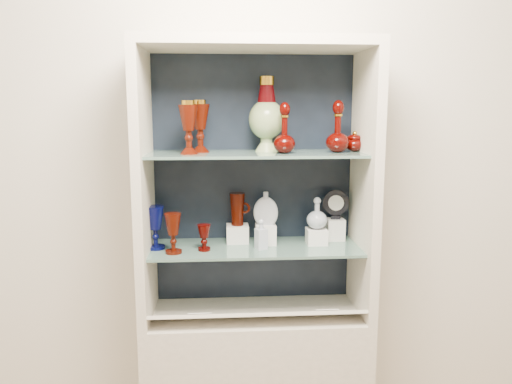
{
  "coord_description": "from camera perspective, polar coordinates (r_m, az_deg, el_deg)",
  "views": [
    {
      "loc": [
        -0.15,
        -0.6,
        1.66
      ],
      "look_at": [
        0.0,
        1.53,
        1.3
      ],
      "focal_mm": 35.0,
      "sensor_mm": 36.0,
      "label": 1
    }
  ],
  "objects": [
    {
      "name": "wall_back",
      "position": [
        2.37,
        -0.37,
        3.28
      ],
      "size": [
        3.5,
        0.02,
        2.8
      ],
      "primitive_type": "cube",
      "color": "silver",
      "rests_on": "ground"
    },
    {
      "name": "cabinet_back_panel",
      "position": [
        2.35,
        -0.32,
        1.38
      ],
      "size": [
        0.98,
        0.02,
        1.15
      ],
      "primitive_type": "cube",
      "color": "black",
      "rests_on": "cabinet_base"
    },
    {
      "name": "cabinet_side_left",
      "position": [
        2.18,
        -12.68,
        0.5
      ],
      "size": [
        0.04,
        0.4,
        1.15
      ],
      "primitive_type": "cube",
      "color": "beige",
      "rests_on": "cabinet_base"
    },
    {
      "name": "cabinet_side_right",
      "position": [
        2.25,
        12.31,
        0.77
      ],
      "size": [
        0.04,
        0.4,
        1.15
      ],
      "primitive_type": "cube",
      "color": "beige",
      "rests_on": "cabinet_base"
    },
    {
      "name": "cabinet_top_cap",
      "position": [
        2.15,
        0.0,
        16.51
      ],
      "size": [
        1.0,
        0.4,
        0.04
      ],
      "primitive_type": "cube",
      "color": "beige",
      "rests_on": "cabinet_side_left"
    },
    {
      "name": "shelf_lower",
      "position": [
        2.24,
        -0.04,
        -6.38
      ],
      "size": [
        0.92,
        0.34,
        0.01
      ],
      "primitive_type": "cube",
      "color": "slate",
      "rests_on": "cabinet_side_left"
    },
    {
      "name": "shelf_upper",
      "position": [
        2.16,
        -0.04,
        4.37
      ],
      "size": [
        0.92,
        0.34,
        0.01
      ],
      "primitive_type": "cube",
      "color": "slate",
      "rests_on": "cabinet_side_left"
    },
    {
      "name": "label_ledge",
      "position": [
        2.21,
        0.21,
        -13.91
      ],
      "size": [
        0.92,
        0.17,
        0.09
      ],
      "primitive_type": "cube",
      "rotation": [
        -0.44,
        0.0,
        0.0
      ],
      "color": "beige",
      "rests_on": "cabinet_base"
    },
    {
      "name": "label_card_0",
      "position": [
        2.2,
        -6.42,
        -13.64
      ],
      "size": [
        0.1,
        0.06,
        0.03
      ],
      "primitive_type": "cube",
      "rotation": [
        -0.44,
        0.0,
        0.0
      ],
      "color": "white",
      "rests_on": "label_ledge"
    },
    {
      "name": "label_card_1",
      "position": [
        2.24,
        7.98,
        -13.21
      ],
      "size": [
        0.1,
        0.06,
        0.03
      ],
      "primitive_type": "cube",
      "rotation": [
        -0.44,
        0.0,
        0.0
      ],
      "color": "white",
      "rests_on": "label_ledge"
    },
    {
      "name": "pedestal_lamp_left",
      "position": [
        2.11,
        -7.72,
        7.32
      ],
      "size": [
        0.1,
        0.1,
        0.22
      ],
      "primitive_type": null,
      "rotation": [
        0.0,
        0.0,
        -0.22
      ],
      "color": "#400E04",
      "rests_on": "shelf_upper"
    },
    {
      "name": "pedestal_lamp_right",
      "position": [
        2.19,
        -6.4,
        7.48
      ],
      "size": [
        0.09,
        0.09,
        0.22
      ],
      "primitive_type": null,
      "rotation": [
        0.0,
        0.0,
        -0.04
      ],
      "color": "#400E04",
      "rests_on": "shelf_upper"
    },
    {
      "name": "enamel_urn",
      "position": [
        2.23,
        1.22,
        8.88
      ],
      "size": [
        0.17,
        0.17,
        0.33
      ],
      "primitive_type": null,
      "rotation": [
        0.0,
        0.0,
        -0.06
      ],
      "color": "#0B4E1B",
      "rests_on": "shelf_upper"
    },
    {
      "name": "ruby_decanter_a",
      "position": [
        2.12,
        3.28,
        7.67
      ],
      "size": [
        0.12,
        0.12,
        0.24
      ],
      "primitive_type": null,
      "rotation": [
        0.0,
        0.0,
        -0.37
      ],
      "color": "#3E0300",
      "rests_on": "shelf_upper"
    },
    {
      "name": "ruby_decanter_b",
      "position": [
        2.19,
        9.33,
        7.58
      ],
      "size": [
        0.13,
        0.13,
        0.24
      ],
      "primitive_type": null,
      "rotation": [
        0.0,
        0.0,
        0.39
      ],
      "color": "#3E0300",
      "rests_on": "shelf_upper"
    },
    {
      "name": "lidded_bowl",
      "position": [
        2.26,
        11.19,
        5.73
      ],
      "size": [
        0.1,
        0.1,
        0.09
      ],
      "primitive_type": null,
      "rotation": [
        0.0,
        0.0,
        -0.34
      ],
      "color": "#3E0300",
      "rests_on": "shelf_upper"
    },
    {
      "name": "cobalt_goblet",
      "position": [
        2.22,
        -11.44,
        -4.01
      ],
      "size": [
        0.09,
        0.09,
        0.19
      ],
      "primitive_type": null,
      "rotation": [
        0.0,
        0.0,
        0.1
      ],
      "color": "#080B42",
      "rests_on": "shelf_lower"
    },
    {
      "name": "ruby_goblet_tall",
      "position": [
        2.15,
        -9.45,
        -4.7
      ],
      "size": [
        0.08,
        0.08,
        0.17
      ],
      "primitive_type": null,
      "rotation": [
        0.0,
        0.0,
        0.17
      ],
      "color": "#400E04",
      "rests_on": "shelf_lower"
    },
    {
      "name": "ruby_goblet_small",
      "position": [
        2.18,
        -5.96,
        -5.21
      ],
      "size": [
        0.07,
        0.07,
        0.11
      ],
      "primitive_type": null,
      "rotation": [
        0.0,
        0.0,
        0.22
      ],
      "color": "#3E0300",
      "rests_on": "shelf_lower"
    },
    {
      "name": "riser_ruby_pitcher",
      "position": [
        2.3,
        -2.13,
        -4.76
      ],
      "size": [
        0.1,
        0.1,
        0.08
      ],
      "primitive_type": "cube",
      "color": "silver",
      "rests_on": "shelf_lower"
    },
    {
      "name": "ruby_pitcher",
      "position": [
        2.28,
        -2.15,
        -1.98
      ],
      "size": [
        0.13,
        0.1,
        0.15
      ],
      "primitive_type": null,
      "rotation": [
        0.0,
        0.0,
        -0.34
      ],
      "color": "#400E04",
      "rests_on": "riser_ruby_pitcher"
    },
    {
      "name": "clear_square_bottle",
      "position": [
        2.19,
        0.6,
        -4.84
      ],
      "size": [
        0.06,
        0.06,
        0.13
      ],
      "primitive_type": null,
      "rotation": [
        0.0,
        0.0,
        0.36
      ],
      "color": "#A3ADBE",
      "rests_on": "shelf_lower"
    },
    {
      "name": "riser_flat_flask",
      "position": [
        2.27,
        1.11,
        -4.85
      ],
      "size": [
        0.09,
        0.09,
        0.09
      ],
      "primitive_type": "cube",
      "color": "silver",
      "rests_on": "shelf_lower"
    },
    {
      "name": "flat_flask",
      "position": [
        2.24,
        1.12,
        -1.81
      ],
      "size": [
        0.12,
        0.07,
        0.16
      ],
      "primitive_type": null,
      "rotation": [
        0.0,
        0.0,
        -0.21
      ],
      "color": "#A9AFBC",
      "rests_on": "riser_flat_flask"
    },
    {
      "name": "riser_clear_round_decanter",
      "position": [
        2.29,
        6.93,
        -5.05
      ],
      "size": [
        0.09,
        0.09,
        0.07
      ],
      "primitive_type": "cube",
      "color": "silver",
      "rests_on": "shelf_lower"
    },
    {
      "name": "clear_round_decanter",
      "position": [
        2.26,
        6.98,
        -2.5
      ],
      "size": [
        0.12,
        0.12,
        0.14
      ],
      "primitive_type": null,
      "rotation": [
        0.0,
        0.0,
        0.29
      ],
      "color": "#A3ADBE",
      "rests_on": "riser_clear_round_decanter"
    },
    {
      "name": "riser_cameo_medallion",
      "position": [
        2.37,
        9.03,
        -4.23
      ],
      "size": [
        0.08,
        0.08,
        0.1
      ],
      "primitive_type": "cube",
      "color": "silver",
      "rests_on": "shelf_lower"
    },
    {
      "name": "cameo_medallion",
      "position": [
        2.34,
        9.11,
        -1.36
      ],
      "size": [
        0.12,
        0.06,
        0.14
      ],
      "primitive_type": null,
      "rotation": [
        0.0,
        0.0,
        -0.13
      ],
      "color": "black",
      "rests_on": "riser_cameo_medallion"
    }
  ]
}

